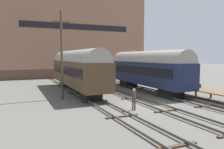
{
  "coord_description": "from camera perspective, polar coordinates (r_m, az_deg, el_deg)",
  "views": [
    {
      "loc": [
        -11.47,
        -17.34,
        4.54
      ],
      "look_at": [
        0.0,
        8.39,
        2.2
      ],
      "focal_mm": 35.0,
      "sensor_mm": 36.0,
      "label": 1
    }
  ],
  "objects": [
    {
      "name": "track_right",
      "position": [
        23.83,
        17.98,
        -6.12
      ],
      "size": [
        2.6,
        60.0,
        0.26
      ],
      "color": "#4C4742",
      "rests_on": "ground"
    },
    {
      "name": "track_left",
      "position": [
        19.29,
        -1.45,
        -8.43
      ],
      "size": [
        2.6,
        60.0,
        0.26
      ],
      "color": "#4C4742",
      "rests_on": "ground"
    },
    {
      "name": "ground_plane",
      "position": [
        21.28,
        9.32,
        -7.63
      ],
      "size": [
        200.0,
        200.0,
        0.0
      ],
      "primitive_type": "plane",
      "color": "#56544F"
    },
    {
      "name": "utility_pole",
      "position": [
        23.61,
        -13.01,
        5.21
      ],
      "size": [
        1.8,
        0.24,
        9.23
      ],
      "color": "#473828",
      "rests_on": "ground"
    },
    {
      "name": "bench",
      "position": [
        26.03,
        20.87,
        -2.22
      ],
      "size": [
        1.4,
        0.4,
        0.91
      ],
      "color": "brown",
      "rests_on": "station_platform"
    },
    {
      "name": "train_car_brown",
      "position": [
        28.24,
        -9.21,
        1.65
      ],
      "size": [
        3.02,
        17.18,
        5.35
      ],
      "color": "black",
      "rests_on": "ground"
    },
    {
      "name": "train_car_navy",
      "position": [
        28.91,
        8.99,
        1.58
      ],
      "size": [
        3.04,
        15.21,
        5.24
      ],
      "color": "black",
      "rests_on": "ground"
    },
    {
      "name": "person_worker",
      "position": [
        18.51,
        5.74,
        -5.9
      ],
      "size": [
        0.32,
        0.32,
        1.86
      ],
      "color": "#282833",
      "rests_on": "ground"
    },
    {
      "name": "station_platform",
      "position": [
        25.25,
        22.82,
        -3.8
      ],
      "size": [
        2.47,
        13.05,
        1.04
      ],
      "color": "brown",
      "rests_on": "ground"
    },
    {
      "name": "warehouse_building",
      "position": [
        54.06,
        -10.8,
        10.26
      ],
      "size": [
        32.82,
        13.55,
        19.62
      ],
      "color": "brown",
      "rests_on": "ground"
    },
    {
      "name": "track_middle",
      "position": [
        21.25,
        9.32,
        -7.26
      ],
      "size": [
        2.6,
        60.0,
        0.26
      ],
      "color": "#4C4742",
      "rests_on": "ground"
    }
  ]
}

